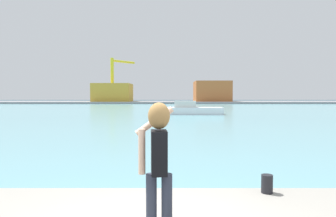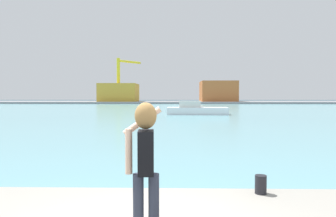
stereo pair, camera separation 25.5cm
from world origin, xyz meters
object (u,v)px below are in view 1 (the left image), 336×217
object	(u,v)px
person_photographer	(157,155)
warehouse_left	(112,93)
harbor_bollard	(266,184)
port_crane	(114,75)
boat_moored	(190,110)
warehouse_right	(211,91)

from	to	relation	value
person_photographer	warehouse_left	xyz separation A→B (m)	(-17.12, 91.07, 1.65)
harbor_bollard	port_crane	world-z (taller)	port_crane
boat_moored	port_crane	size ratio (longest dim) A/B	0.58
warehouse_left	warehouse_right	bearing A→B (deg)	1.89
boat_moored	port_crane	world-z (taller)	port_crane
harbor_bollard	warehouse_left	world-z (taller)	warehouse_left
harbor_bollard	port_crane	size ratio (longest dim) A/B	0.03
person_photographer	harbor_bollard	bearing A→B (deg)	-52.74
warehouse_right	port_crane	world-z (taller)	port_crane
boat_moored	warehouse_right	xyz separation A→B (m)	(10.92, 57.53, 3.07)
boat_moored	warehouse_right	size ratio (longest dim) A/B	0.69
person_photographer	warehouse_right	size ratio (longest dim) A/B	0.16
person_photographer	boat_moored	xyz separation A→B (m)	(3.06, 34.56, -1.04)
warehouse_left	warehouse_right	xyz separation A→B (m)	(31.10, 1.03, 0.39)
person_photographer	warehouse_right	bearing A→B (deg)	-12.92
warehouse_left	warehouse_right	size ratio (longest dim) A/B	1.02
person_photographer	warehouse_left	size ratio (longest dim) A/B	0.15
person_photographer	harbor_bollard	distance (m)	2.80
harbor_bollard	port_crane	xyz separation A→B (m)	(-18.17, 88.15, 7.89)
warehouse_left	port_crane	world-z (taller)	port_crane
boat_moored	port_crane	bearing A→B (deg)	111.32
port_crane	harbor_bollard	bearing A→B (deg)	-78.35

